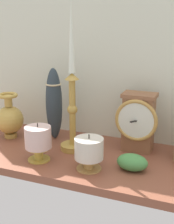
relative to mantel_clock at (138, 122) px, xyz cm
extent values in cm
cube|color=brown|center=(-18.47, -8.96, -11.09)|extent=(100.00, 36.00, 2.40)
cube|color=silver|center=(-18.47, 9.54, 22.61)|extent=(120.00, 2.00, 65.00)
cube|color=brown|center=(0.00, 0.69, -1.04)|extent=(9.43, 6.18, 17.70)
cube|color=brown|center=(0.00, 0.69, 8.42)|extent=(10.56, 6.92, 1.20)
torus|color=#BD8E44|center=(0.00, -2.80, 1.21)|extent=(13.43, 1.22, 13.43)
cylinder|color=silver|center=(0.00, -2.90, 1.21)|extent=(11.24, 0.40, 11.24)
cube|color=black|center=(0.00, -3.20, 1.21)|extent=(2.98, 3.82, 0.30)
cylinder|color=#B68F3D|center=(-19.56, -7.01, -8.99)|extent=(8.00, 8.00, 1.80)
cylinder|color=#B68F3D|center=(-19.56, -7.01, 2.64)|extent=(2.04, 2.04, 21.46)
sphere|color=#B68F3D|center=(-19.56, -7.01, 3.72)|extent=(3.27, 3.27, 3.27)
cone|color=#B68F3D|center=(-19.56, -7.01, 14.37)|extent=(4.50, 4.50, 2.00)
cone|color=white|center=(-19.56, -7.01, 26.17)|extent=(2.06, 2.06, 21.60)
cylinder|color=gold|center=(-44.82, -5.43, -9.09)|extent=(4.44, 4.44, 1.60)
sphere|color=gold|center=(-44.82, -5.43, -3.35)|extent=(9.88, 9.88, 9.88)
cylinder|color=gold|center=(-44.82, -5.43, 3.57)|extent=(2.77, 2.77, 3.96)
torus|color=gold|center=(-44.82, -5.43, 5.55)|extent=(6.89, 6.89, 1.24)
cylinder|color=gold|center=(-25.77, -18.15, -8.04)|extent=(2.69, 2.69, 3.70)
cylinder|color=gold|center=(-25.77, -18.15, -9.49)|extent=(6.73, 6.73, 0.80)
cylinder|color=gold|center=(-25.77, -18.15, -6.19)|extent=(6.05, 6.05, 0.60)
cylinder|color=beige|center=(-25.77, -18.15, -2.54)|extent=(7.97, 7.97, 6.50)
cylinder|color=black|center=(-25.77, -18.15, 1.31)|extent=(0.30, 0.30, 1.20)
cylinder|color=tan|center=(-9.50, -18.00, -8.40)|extent=(2.86, 2.86, 2.97)
cylinder|color=tan|center=(-9.50, -18.00, -9.49)|extent=(7.15, 7.15, 0.80)
cylinder|color=tan|center=(-9.50, -18.00, -6.92)|extent=(6.44, 6.44, 0.60)
cylinder|color=beige|center=(-9.50, -18.00, -3.53)|extent=(8.23, 8.23, 5.98)
cylinder|color=black|center=(-9.50, -18.00, 0.06)|extent=(0.30, 0.30, 1.20)
ellipsoid|color=#2C3840|center=(-29.68, -0.19, 2.68)|extent=(5.71, 5.71, 25.13)
torus|color=#CCB78C|center=(-29.68, -0.19, 9.72)|extent=(5.45, 5.45, 0.60)
ellipsoid|color=#488B45|center=(2.04, -13.88, -7.52)|extent=(8.87, 6.21, 4.73)
camera|label=1|loc=(21.49, -95.69, 32.84)|focal=51.87mm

